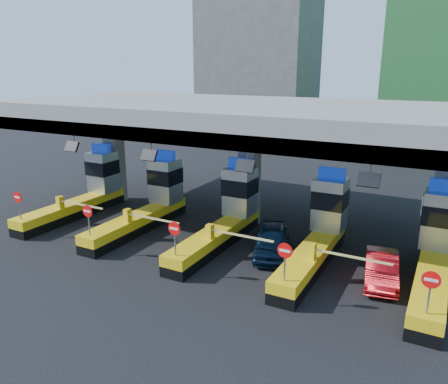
% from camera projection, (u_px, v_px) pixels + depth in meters
% --- Properties ---
extents(ground, '(120.00, 120.00, 0.00)m').
position_uv_depth(ground, '(225.00, 241.00, 23.16)').
color(ground, black).
rests_on(ground, ground).
extents(toll_canopy, '(28.00, 12.09, 7.00)m').
position_uv_depth(toll_canopy, '(249.00, 119.00, 23.91)').
color(toll_canopy, slate).
rests_on(toll_canopy, ground).
extents(toll_lane_far_left, '(4.43, 8.00, 4.16)m').
position_uv_depth(toll_lane_far_left, '(87.00, 190.00, 27.52)').
color(toll_lane_far_left, black).
rests_on(toll_lane_far_left, ground).
extents(toll_lane_left, '(4.43, 8.00, 4.16)m').
position_uv_depth(toll_lane_left, '(151.00, 201.00, 25.26)').
color(toll_lane_left, black).
rests_on(toll_lane_left, ground).
extents(toll_lane_center, '(4.43, 8.00, 4.16)m').
position_uv_depth(toll_lane_center, '(227.00, 215.00, 23.01)').
color(toll_lane_center, black).
rests_on(toll_lane_center, ground).
extents(toll_lane_right, '(4.43, 8.00, 4.16)m').
position_uv_depth(toll_lane_right, '(320.00, 230.00, 20.75)').
color(toll_lane_right, black).
rests_on(toll_lane_right, ground).
extents(toll_lane_far_right, '(4.43, 8.00, 4.16)m').
position_uv_depth(toll_lane_far_right, '(436.00, 250.00, 18.50)').
color(toll_lane_far_right, black).
rests_on(toll_lane_far_right, ground).
extents(bg_building_concrete, '(14.00, 10.00, 18.00)m').
position_uv_depth(bg_building_concrete, '(258.00, 67.00, 57.58)').
color(bg_building_concrete, '#4C4C49').
rests_on(bg_building_concrete, ground).
extents(van, '(2.99, 4.52, 1.43)m').
position_uv_depth(van, '(272.00, 240.00, 21.35)').
color(van, black).
rests_on(van, ground).
extents(red_car, '(1.91, 3.92, 1.24)m').
position_uv_depth(red_car, '(381.00, 269.00, 18.57)').
color(red_car, maroon).
rests_on(red_car, ground).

